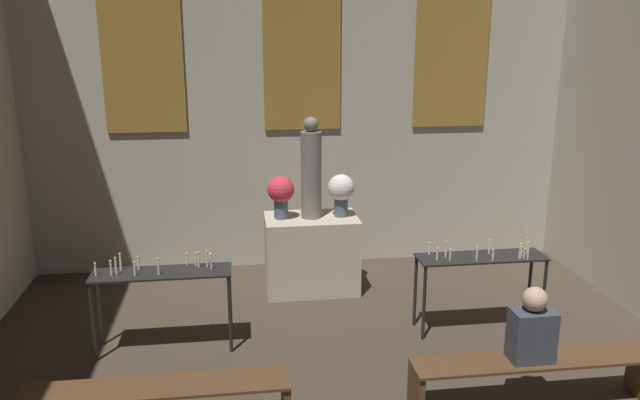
% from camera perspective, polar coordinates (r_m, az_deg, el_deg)
% --- Properties ---
extents(wall_back, '(7.43, 0.16, 5.93)m').
position_cam_1_polar(wall_back, '(8.35, -1.72, 14.06)').
color(wall_back, '#B2AD9E').
rests_on(wall_back, ground_plane).
extents(altar, '(1.14, 0.71, 0.95)m').
position_cam_1_polar(altar, '(7.82, -0.79, -4.91)').
color(altar, '#BCB29E').
rests_on(altar, ground_plane).
extents(statue, '(0.25, 0.25, 1.24)m').
position_cam_1_polar(statue, '(7.52, -0.82, 2.63)').
color(statue, slate).
rests_on(statue, altar).
extents(flower_vase_left, '(0.32, 0.32, 0.53)m').
position_cam_1_polar(flower_vase_left, '(7.55, -3.60, 0.66)').
color(flower_vase_left, '#4C5666').
rests_on(flower_vase_left, altar).
extents(flower_vase_right, '(0.32, 0.32, 0.53)m').
position_cam_1_polar(flower_vase_right, '(7.63, 1.94, 0.84)').
color(flower_vase_right, '#4C5666').
rests_on(flower_vase_right, altar).
extents(candle_rack_left, '(1.38, 0.39, 1.03)m').
position_cam_1_polar(candle_rack_left, '(6.49, -14.23, -7.34)').
color(candle_rack_left, black).
rests_on(candle_rack_left, ground_plane).
extents(candle_rack_right, '(1.38, 0.39, 1.04)m').
position_cam_1_polar(candle_rack_right, '(6.93, 14.52, -5.92)').
color(candle_rack_right, black).
rests_on(candle_rack_right, ground_plane).
extents(pew_back_left, '(2.11, 0.36, 0.44)m').
position_cam_1_polar(pew_back_left, '(5.37, -14.64, -17.16)').
color(pew_back_left, '#4C331E').
rests_on(pew_back_left, ground_plane).
extents(pew_back_right, '(2.11, 0.36, 0.44)m').
position_cam_1_polar(pew_back_right, '(5.86, 18.80, -14.56)').
color(pew_back_right, '#4C331E').
rests_on(pew_back_right, ground_plane).
extents(person_seated, '(0.36, 0.24, 0.66)m').
position_cam_1_polar(person_seated, '(5.66, 18.83, -11.05)').
color(person_seated, '#383D47').
rests_on(person_seated, pew_back_right).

